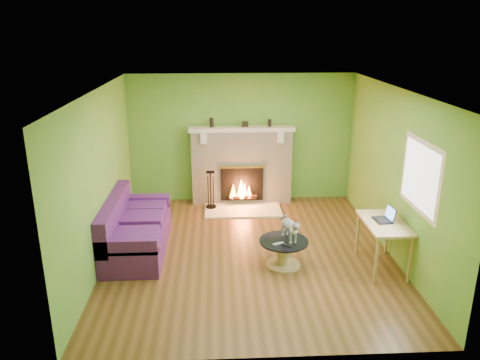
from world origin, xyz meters
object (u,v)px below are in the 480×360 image
at_px(desk, 384,228).
at_px(cat, 289,228).
at_px(coffee_table, 283,251).
at_px(sofa, 134,230).

bearing_deg(desk, cat, 172.77).
xyz_separation_m(desk, cat, (-1.38, 0.18, -0.05)).
bearing_deg(desk, coffee_table, 175.10).
height_order(coffee_table, desk, desk).
xyz_separation_m(coffee_table, desk, (1.46, -0.13, 0.41)).
bearing_deg(coffee_table, sofa, 164.31).
xyz_separation_m(sofa, coffee_table, (2.34, -0.66, -0.10)).
xyz_separation_m(coffee_table, cat, (0.08, 0.05, 0.36)).
relative_size(sofa, desk, 1.96).
xyz_separation_m(sofa, cat, (2.42, -0.61, 0.26)).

